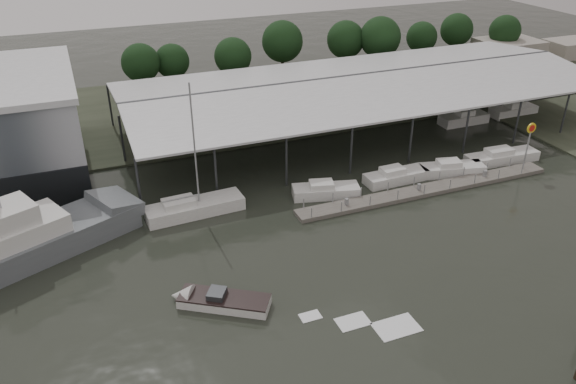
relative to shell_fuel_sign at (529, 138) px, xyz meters
name	(u,v)px	position (x,y,z in m)	size (l,w,h in m)	color
ground	(336,284)	(-27.00, -9.99, -3.93)	(200.00, 200.00, 0.00)	#242821
land_strip_far	(201,108)	(-27.00, 32.01, -3.83)	(140.00, 30.00, 0.30)	#3D4433
covered_boat_shed	(362,80)	(-10.00, 18.01, 2.20)	(58.24, 24.00, 6.96)	silver
floating_dock	(427,190)	(-12.00, 0.01, -3.72)	(28.00, 2.00, 1.40)	slate
shell_fuel_sign	(529,138)	(0.00, 0.00, 0.00)	(1.10, 0.18, 5.55)	gray
distant_commercial_buildings	(527,51)	(32.03, 34.70, -2.08)	(22.00, 8.00, 4.00)	gray
grey_trawler	(27,241)	(-48.63, 2.48, -2.35)	(19.30, 12.14, 8.84)	slate
white_sailboat	(193,208)	(-34.61, 4.41, -3.28)	(9.19, 3.11, 12.68)	white
speedboat_underway	(216,300)	(-36.14, -8.98, -3.53)	(16.22, 10.87, 2.00)	white
moored_cruiser_0	(325,191)	(-21.82, 2.95, -3.31)	(6.85, 3.79, 1.70)	white
moored_cruiser_1	(396,176)	(-13.78, 3.10, -3.31)	(6.84, 2.35, 1.70)	white
moored_cruiser_2	(451,169)	(-7.39, 2.42, -3.31)	(7.09, 3.73, 1.70)	white
moored_cruiser_3	(501,157)	(-0.43, 2.89, -3.31)	(8.56, 2.69, 1.70)	white
horizon_tree_line	(337,42)	(-3.39, 38.03, 1.73)	(66.45, 10.08, 9.56)	black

